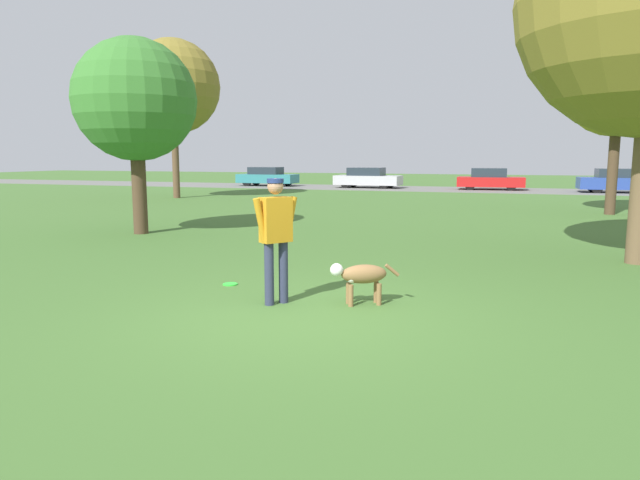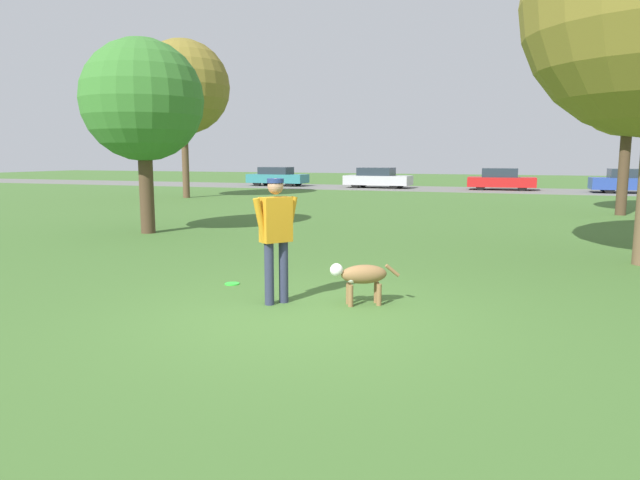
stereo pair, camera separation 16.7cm
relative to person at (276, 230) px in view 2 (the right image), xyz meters
name	(u,v)px [view 2 (the right image)]	position (x,y,z in m)	size (l,w,h in m)	color
ground_plane	(299,315)	(0.53, -0.46, -1.03)	(120.00, 120.00, 0.00)	#426B2D
far_road_strip	(482,190)	(0.53, 28.92, -1.03)	(120.00, 6.00, 0.01)	slate
person	(276,230)	(0.00, 0.00, 0.00)	(0.48, 0.61, 1.74)	#2D334C
dog	(361,276)	(1.12, 0.33, -0.63)	(0.91, 0.58, 0.59)	olive
frisbee	(232,284)	(-1.17, 0.85, -1.03)	(0.24, 0.24, 0.02)	#33D838
tree_far_left	(183,87)	(-12.70, 17.17, 4.29)	(4.49, 4.49, 7.59)	brown
tree_far_right	(631,80)	(6.26, 15.14, 3.55)	(3.80, 3.80, 6.50)	#4C3826
tree_near_left	(143,101)	(-6.29, 5.55, 2.41)	(3.14, 3.14, 5.04)	#4C3826
parked_car_teal	(277,177)	(-13.15, 29.02, -0.39)	(4.09, 1.73, 1.30)	teal
parked_car_silver	(378,178)	(-5.99, 28.91, -0.39)	(4.27, 1.99, 1.31)	#B7B7BC
parked_car_red	(501,180)	(1.61, 29.24, -0.40)	(4.01, 1.89, 1.32)	red
parked_car_blue	(634,181)	(8.63, 28.53, -0.37)	(4.52, 1.93, 1.35)	#284293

